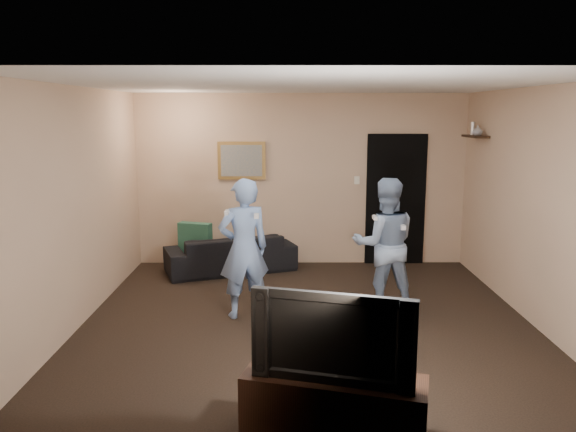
{
  "coord_description": "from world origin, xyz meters",
  "views": [
    {
      "loc": [
        -0.24,
        -6.01,
        2.32
      ],
      "look_at": [
        -0.21,
        0.3,
        1.15
      ],
      "focal_mm": 35.0,
      "sensor_mm": 36.0,
      "label": 1
    }
  ],
  "objects_px": {
    "television": "(335,333)",
    "wii_player_right": "(385,244)",
    "wii_player_left": "(244,248)",
    "sofa": "(231,253)",
    "tv_console": "(334,407)"
  },
  "relations": [
    {
      "from": "wii_player_right",
      "to": "television",
      "type": "bearing_deg",
      "value": -106.78
    },
    {
      "from": "sofa",
      "to": "wii_player_left",
      "type": "xyz_separation_m",
      "value": [
        0.34,
        -1.87,
        0.53
      ]
    },
    {
      "from": "sofa",
      "to": "wii_player_left",
      "type": "height_order",
      "value": "wii_player_left"
    },
    {
      "from": "tv_console",
      "to": "wii_player_right",
      "type": "relative_size",
      "value": 0.82
    },
    {
      "from": "tv_console",
      "to": "wii_player_left",
      "type": "distance_m",
      "value": 2.68
    },
    {
      "from": "wii_player_left",
      "to": "television",
      "type": "bearing_deg",
      "value": -71.87
    },
    {
      "from": "wii_player_right",
      "to": "wii_player_left",
      "type": "bearing_deg",
      "value": -171.38
    },
    {
      "from": "television",
      "to": "wii_player_right",
      "type": "bearing_deg",
      "value": 88.65
    },
    {
      "from": "television",
      "to": "wii_player_right",
      "type": "relative_size",
      "value": 0.72
    },
    {
      "from": "television",
      "to": "wii_player_left",
      "type": "bearing_deg",
      "value": 123.55
    },
    {
      "from": "wii_player_left",
      "to": "wii_player_right",
      "type": "height_order",
      "value": "wii_player_left"
    },
    {
      "from": "wii_player_left",
      "to": "sofa",
      "type": "bearing_deg",
      "value": 100.27
    },
    {
      "from": "sofa",
      "to": "tv_console",
      "type": "distance_m",
      "value": 4.51
    },
    {
      "from": "sofa",
      "to": "television",
      "type": "bearing_deg",
      "value": 84.58
    },
    {
      "from": "sofa",
      "to": "wii_player_left",
      "type": "relative_size",
      "value": 1.17
    }
  ]
}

